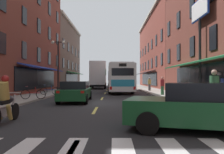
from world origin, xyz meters
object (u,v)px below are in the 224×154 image
Objects in this scene: pedestrian_rear at (162,86)px; pedestrian_near at (219,87)px; street_lamp_twin at (58,64)px; sedan_mid at (102,83)px; pedestrian_far at (214,90)px; box_truck at (98,75)px; pedestrian_mid at (149,84)px; sedan_far at (202,106)px; sedan_near at (76,91)px; bicycle_mid at (50,91)px; motorcycle_rider at (5,103)px; billboard_sign at (200,22)px; transit_bus at (119,78)px; bicycle_near at (33,94)px.

pedestrian_near is at bearing -14.97° from pedestrian_rear.
pedestrian_rear is 10.33m from street_lamp_twin.
sedan_mid is 2.40× the size of pedestrian_far.
box_truck is 11.53m from pedestrian_mid.
sedan_mid is at bearing 90.78° from pedestrian_mid.
street_lamp_twin reaches higher than pedestrian_mid.
pedestrian_near is at bearing 60.47° from sedan_far.
sedan_near reaches higher than bicycle_mid.
box_truck is at bearing 87.45° from motorcycle_rider.
motorcycle_rider is at bearing -82.87° from street_lamp_twin.
sedan_mid is at bearing 82.81° from street_lamp_twin.
sedan_near is at bearing 81.03° from motorcycle_rider.
billboard_sign is at bearing -2.83° from pedestrian_rear.
pedestrian_far reaches higher than motorcycle_rider.
sedan_mid is at bearing 82.98° from bicycle_mid.
pedestrian_rear is (10.08, 0.04, 0.45)m from bicycle_mid.
sedan_far is (5.16, -8.39, 0.02)m from sedan_near.
bicycle_mid is (-3.26, -16.20, -1.66)m from box_truck.
sedan_near is 2.27× the size of motorcycle_rider.
billboard_sign is at bearing -28.05° from street_lamp_twin.
sedan_near is 5.76m from bicycle_mid.
bicycle_mid is 0.33× the size of street_lamp_twin.
street_lamp_twin is (-1.80, 14.39, 2.33)m from motorcycle_rider.
billboard_sign reaches higher than pedestrian_mid.
billboard_sign is at bearing -62.66° from transit_bus.
billboard_sign is at bearing 68.91° from sedan_far.
bicycle_mid is at bearing -97.02° from sedan_mid.
bicycle_near is at bearing -90.48° from street_lamp_twin.
box_truck reaches higher than sedan_near.
billboard_sign reaches higher than bicycle_mid.
pedestrian_mid is 0.89× the size of pedestrian_far.
pedestrian_rear reaches higher than sedan_far.
box_truck is at bearing 81.40° from bicycle_near.
box_truck is 20.93m from bicycle_near.
box_truck is 17.58m from pedestrian_rear.
pedestrian_far is at bearing 11.76° from motorcycle_rider.
sedan_near is 8.85m from pedestrian_far.
street_lamp_twin is at bearing 112.87° from sedan_near.
box_truck is 25.04m from pedestrian_near.
billboard_sign reaches higher than transit_bus.
sedan_far is 2.71× the size of bicycle_near.
pedestrian_mid is 0.30× the size of street_lamp_twin.
pedestrian_near is 3.58m from pedestrian_far.
pedestrian_far is (7.90, 1.64, 0.35)m from motorcycle_rider.
transit_bus is 2.77× the size of sedan_mid.
motorcycle_rider is 1.21× the size of bicycle_mid.
sedan_far is 17.58m from street_lamp_twin.
sedan_near is at bearing -90.28° from box_truck.
bicycle_near is 4.44m from bicycle_mid.
sedan_mid is 0.92× the size of sedan_far.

